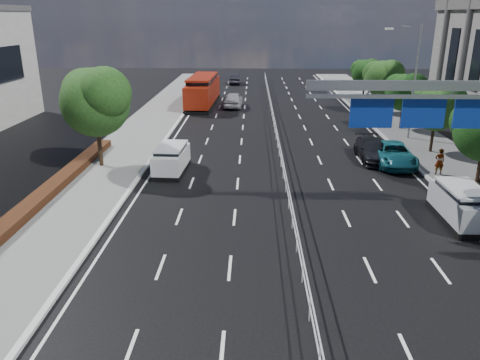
{
  "coord_description": "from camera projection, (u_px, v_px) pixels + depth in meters",
  "views": [
    {
      "loc": [
        -1.95,
        -11.55,
        9.59
      ],
      "look_at": [
        -2.49,
        8.84,
        2.4
      ],
      "focal_mm": 35.0,
      "sensor_mm": 36.0,
      "label": 1
    }
  ],
  "objects": [
    {
      "name": "far_tree_h",
      "position": [
        366.0,
        71.0,
        54.54
      ],
      "size": [
        3.41,
        3.18,
        4.91
      ],
      "color": "black",
      "rests_on": "ground"
    },
    {
      "name": "silver_minivan",
      "position": [
        462.0,
        205.0,
        22.78
      ],
      "size": [
        1.82,
        4.29,
        1.78
      ],
      "rotation": [
        0.0,
        0.0,
        -0.0
      ],
      "color": "black",
      "rests_on": "ground"
    },
    {
      "name": "near_car_dark",
      "position": [
        235.0,
        79.0,
        69.2
      ],
      "size": [
        1.67,
        4.34,
        1.41
      ],
      "primitive_type": "imported",
      "rotation": [
        0.0,
        0.0,
        3.18
      ],
      "color": "black",
      "rests_on": "ground"
    },
    {
      "name": "near_tree_back",
      "position": [
        96.0,
        98.0,
        29.74
      ],
      "size": [
        4.84,
        4.51,
        6.69
      ],
      "color": "black",
      "rests_on": "ground"
    },
    {
      "name": "red_bus",
      "position": [
        203.0,
        90.0,
        52.09
      ],
      "size": [
        3.08,
        11.16,
        3.3
      ],
      "rotation": [
        0.0,
        0.0,
        -0.04
      ],
      "color": "black",
      "rests_on": "ground"
    },
    {
      "name": "far_tree_e",
      "position": [
        437.0,
        105.0,
        33.28
      ],
      "size": [
        3.63,
        3.38,
        5.13
      ],
      "color": "black",
      "rests_on": "ground"
    },
    {
      "name": "parked_car_dark",
      "position": [
        373.0,
        150.0,
        32.63
      ],
      "size": [
        2.04,
        4.92,
        1.42
      ],
      "primitive_type": "imported",
      "rotation": [
        0.0,
        0.0,
        -0.01
      ],
      "color": "black",
      "rests_on": "ground"
    },
    {
      "name": "far_tree_g",
      "position": [
        383.0,
        76.0,
        47.36
      ],
      "size": [
        3.96,
        3.69,
        5.45
      ],
      "color": "black",
      "rests_on": "ground"
    },
    {
      "name": "overhead_gantry",
      "position": [
        441.0,
        107.0,
        21.47
      ],
      "size": [
        10.24,
        0.38,
        7.45
      ],
      "color": "gray",
      "rests_on": "ground"
    },
    {
      "name": "near_car_silver",
      "position": [
        233.0,
        100.0,
        51.49
      ],
      "size": [
        2.25,
        4.95,
        1.65
      ],
      "primitive_type": "imported",
      "rotation": [
        0.0,
        0.0,
        3.08
      ],
      "color": "#A1A3A9",
      "rests_on": "ground"
    },
    {
      "name": "kerb_near",
      "position": [
        19.0,
        347.0,
        14.23
      ],
      "size": [
        0.25,
        140.0,
        0.15
      ],
      "primitive_type": "cube",
      "color": "silver",
      "rests_on": "ground"
    },
    {
      "name": "far_tree_f",
      "position": [
        405.0,
        90.0,
        40.38
      ],
      "size": [
        3.52,
        3.28,
        5.02
      ],
      "color": "black",
      "rests_on": "ground"
    },
    {
      "name": "streetlight_far",
      "position": [
        412.0,
        75.0,
        36.54
      ],
      "size": [
        2.78,
        2.4,
        9.0
      ],
      "color": "gray",
      "rests_on": "ground"
    },
    {
      "name": "ground",
      "position": [
        315.0,
        354.0,
        14.03
      ],
      "size": [
        160.0,
        160.0,
        0.0
      ],
      "primitive_type": "plane",
      "color": "black",
      "rests_on": "ground"
    },
    {
      "name": "pedestrian_a",
      "position": [
        440.0,
        161.0,
        29.23
      ],
      "size": [
        0.62,
        0.42,
        1.66
      ],
      "primitive_type": "imported",
      "rotation": [
        0.0,
        0.0,
        3.17
      ],
      "color": "gray",
      "rests_on": "sidewalk_far"
    },
    {
      "name": "pedestrian_b",
      "position": [
        478.0,
        192.0,
        24.25
      ],
      "size": [
        0.79,
        0.63,
        1.58
      ],
      "primitive_type": "imported",
      "rotation": [
        0.0,
        0.0,
        3.1
      ],
      "color": "gray",
      "rests_on": "sidewalk_far"
    },
    {
      "name": "median_fence",
      "position": [
        278.0,
        143.0,
        35.07
      ],
      "size": [
        0.05,
        85.0,
        1.02
      ],
      "color": "silver",
      "rests_on": "ground"
    },
    {
      "name": "parked_car_teal",
      "position": [
        393.0,
        154.0,
        31.65
      ],
      "size": [
        2.62,
        5.38,
        1.47
      ],
      "primitive_type": "imported",
      "rotation": [
        0.0,
        0.0,
        -0.03
      ],
      "color": "#175B67",
      "rests_on": "ground"
    },
    {
      "name": "white_minivan",
      "position": [
        171.0,
        159.0,
        30.06
      ],
      "size": [
        1.97,
        4.16,
        1.77
      ],
      "rotation": [
        0.0,
        0.0,
        -0.05
      ],
      "color": "black",
      "rests_on": "ground"
    }
  ]
}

